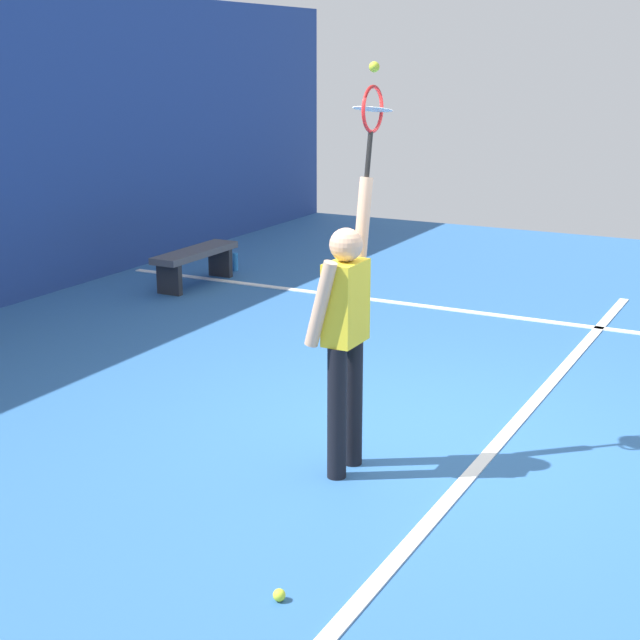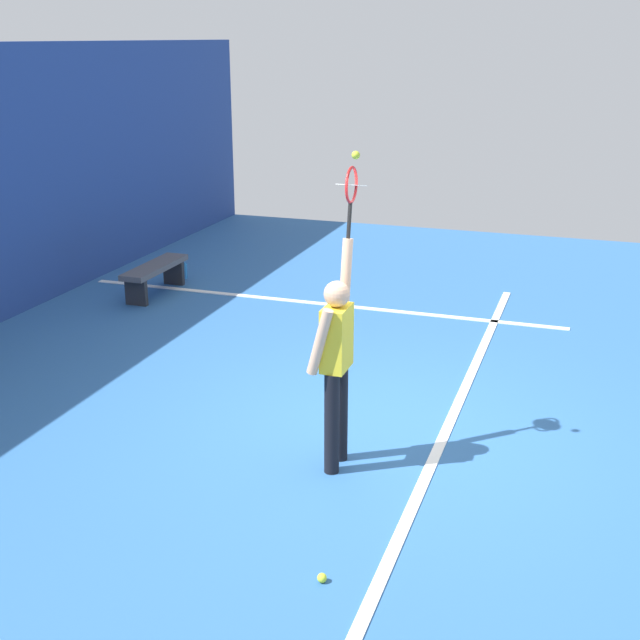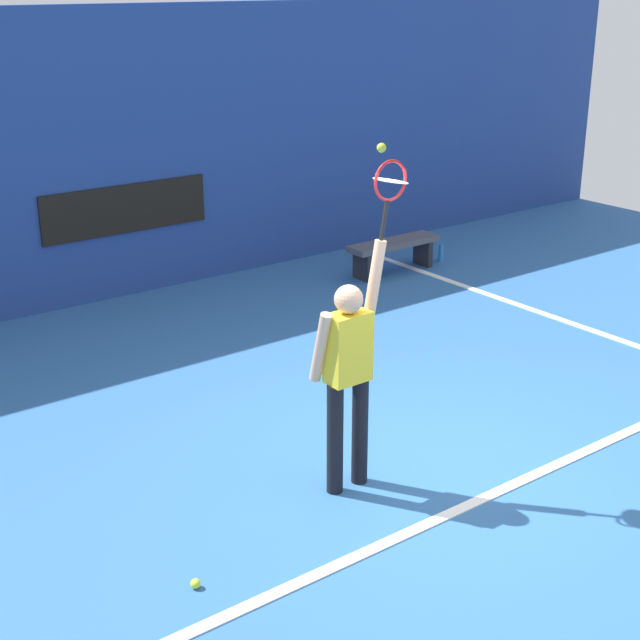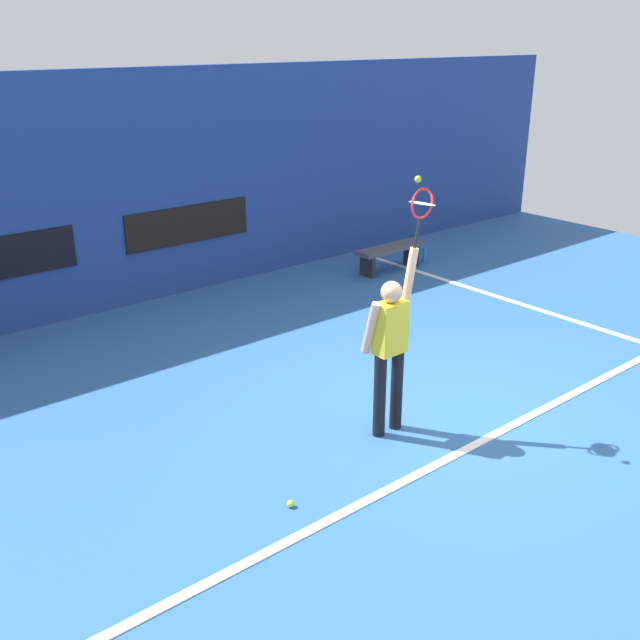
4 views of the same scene
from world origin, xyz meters
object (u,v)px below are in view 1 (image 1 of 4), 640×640
at_px(court_bench, 195,258).
at_px(water_bottle, 235,262).
at_px(spare_ball, 279,595).
at_px(tennis_player, 345,329).
at_px(tennis_racket, 372,114).
at_px(tennis_ball, 374,67).

relative_size(court_bench, water_bottle, 5.83).
bearing_deg(court_bench, spare_ball, -141.83).
xyz_separation_m(tennis_player, tennis_racket, (0.37, -0.00, 1.37)).
relative_size(tennis_racket, tennis_ball, 9.17).
xyz_separation_m(court_bench, water_bottle, (0.90, 0.00, -0.22)).
bearing_deg(tennis_player, spare_ball, -165.41).
xyz_separation_m(tennis_racket, court_bench, (3.71, 4.07, -2.05)).
relative_size(tennis_player, tennis_racket, 3.19).
bearing_deg(tennis_racket, tennis_player, 179.35).
relative_size(tennis_player, tennis_ball, 29.25).
bearing_deg(tennis_racket, water_bottle, 41.40).
distance_m(tennis_racket, court_bench, 5.88).
bearing_deg(court_bench, tennis_racket, -132.36).
height_order(court_bench, water_bottle, court_bench).
relative_size(tennis_ball, court_bench, 0.05).
xyz_separation_m(tennis_racket, spare_ball, (-2.00, -0.42, -2.35)).
bearing_deg(tennis_player, water_bottle, 39.18).
bearing_deg(water_bottle, tennis_racket, -138.60).
distance_m(tennis_racket, tennis_ball, 0.35).
height_order(tennis_racket, spare_ball, tennis_racket).
height_order(tennis_racket, water_bottle, tennis_racket).
distance_m(tennis_ball, spare_ball, 3.25).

